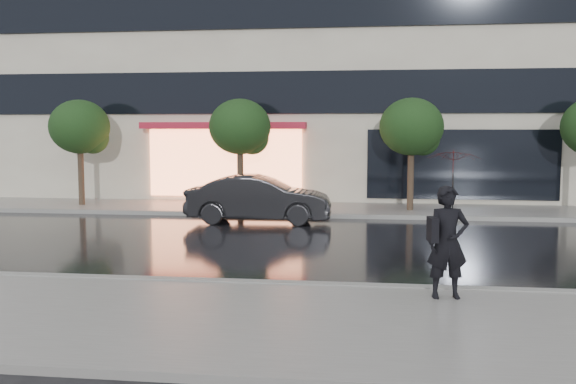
# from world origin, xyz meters

# --- Properties ---
(ground) EXTENTS (120.00, 120.00, 0.00)m
(ground) POSITION_xyz_m (0.00, 0.00, 0.00)
(ground) COLOR black
(ground) RESTS_ON ground
(sidewalk_near) EXTENTS (60.00, 4.50, 0.12)m
(sidewalk_near) POSITION_xyz_m (0.00, -3.25, 0.06)
(sidewalk_near) COLOR slate
(sidewalk_near) RESTS_ON ground
(sidewalk_far) EXTENTS (60.00, 3.50, 0.12)m
(sidewalk_far) POSITION_xyz_m (0.00, 10.25, 0.06)
(sidewalk_far) COLOR slate
(sidewalk_far) RESTS_ON ground
(curb_near) EXTENTS (60.00, 0.25, 0.14)m
(curb_near) POSITION_xyz_m (0.00, -1.00, 0.07)
(curb_near) COLOR gray
(curb_near) RESTS_ON ground
(curb_far) EXTENTS (60.00, 0.25, 0.14)m
(curb_far) POSITION_xyz_m (0.00, 8.50, 0.07)
(curb_far) COLOR gray
(curb_far) RESTS_ON ground
(tree_far_west) EXTENTS (2.20, 2.20, 3.99)m
(tree_far_west) POSITION_xyz_m (-8.94, 10.03, 2.92)
(tree_far_west) COLOR #33261C
(tree_far_west) RESTS_ON ground
(tree_mid_west) EXTENTS (2.20, 2.20, 3.99)m
(tree_mid_west) POSITION_xyz_m (-2.94, 10.03, 2.92)
(tree_mid_west) COLOR #33261C
(tree_mid_west) RESTS_ON ground
(tree_mid_east) EXTENTS (2.20, 2.20, 3.99)m
(tree_mid_east) POSITION_xyz_m (3.06, 10.03, 2.92)
(tree_mid_east) COLOR #33261C
(tree_mid_east) RESTS_ON ground
(parked_car) EXTENTS (4.55, 1.73, 1.48)m
(parked_car) POSITION_xyz_m (-1.83, 7.21, 0.74)
(parked_car) COLOR black
(parked_car) RESTS_ON ground
(pedestrian_with_umbrella) EXTENTS (0.99, 1.01, 2.49)m
(pedestrian_with_umbrella) POSITION_xyz_m (2.95, -1.68, 1.64)
(pedestrian_with_umbrella) COLOR black
(pedestrian_with_umbrella) RESTS_ON sidewalk_near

